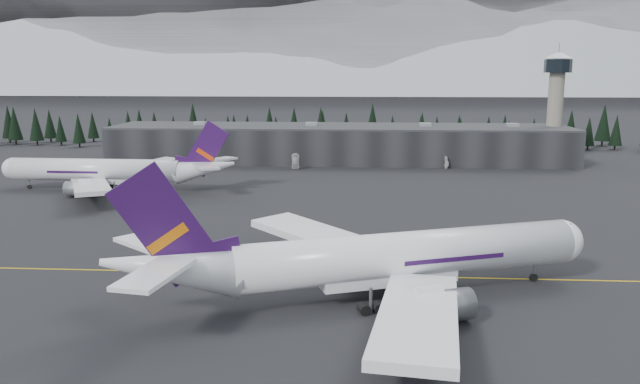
# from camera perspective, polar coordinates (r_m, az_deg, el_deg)

# --- Properties ---
(ground) EXTENTS (1400.00, 1400.00, 0.00)m
(ground) POSITION_cam_1_polar(r_m,az_deg,el_deg) (100.78, -0.75, -7.20)
(ground) COLOR black
(ground) RESTS_ON ground
(taxiline) EXTENTS (400.00, 0.40, 0.02)m
(taxiline) POSITION_cam_1_polar(r_m,az_deg,el_deg) (98.88, -0.84, -7.56)
(taxiline) COLOR gold
(taxiline) RESTS_ON ground
(terminal) EXTENTS (160.00, 30.00, 12.60)m
(terminal) POSITION_cam_1_polar(r_m,az_deg,el_deg) (222.01, 1.79, 4.47)
(terminal) COLOR black
(terminal) RESTS_ON ground
(control_tower) EXTENTS (10.00, 10.00, 37.70)m
(control_tower) POSITION_cam_1_polar(r_m,az_deg,el_deg) (233.53, 20.77, 8.30)
(control_tower) COLOR gray
(control_tower) RESTS_ON ground
(treeline) EXTENTS (360.00, 20.00, 15.00)m
(treeline) POSITION_cam_1_polar(r_m,az_deg,el_deg) (258.67, 2.08, 5.66)
(treeline) COLOR black
(treeline) RESTS_ON ground
(mountain_ridge) EXTENTS (4400.00, 900.00, 420.00)m
(mountain_ridge) POSITION_cam_1_polar(r_m,az_deg,el_deg) (1095.93, 3.41, 9.31)
(mountain_ridge) COLOR white
(mountain_ridge) RESTS_ON ground
(jet_main) EXTENTS (68.08, 60.97, 20.68)m
(jet_main) POSITION_cam_1_polar(r_m,az_deg,el_deg) (87.14, 4.44, -6.15)
(jet_main) COLOR white
(jet_main) RESTS_ON ground
(jet_parked) EXTENTS (64.53, 59.53, 18.97)m
(jet_parked) POSITION_cam_1_polar(r_m,az_deg,el_deg) (175.09, -18.17, 1.86)
(jet_parked) COLOR white
(jet_parked) RESTS_ON ground
(gse_vehicle_a) EXTENTS (2.54, 5.36, 1.48)m
(gse_vehicle_a) POSITION_cam_1_polar(r_m,az_deg,el_deg) (203.28, -2.25, 2.28)
(gse_vehicle_a) COLOR silver
(gse_vehicle_a) RESTS_ON ground
(gse_vehicle_b) EXTENTS (4.25, 1.91, 1.42)m
(gse_vehicle_b) POSITION_cam_1_polar(r_m,az_deg,el_deg) (208.69, 11.49, 2.29)
(gse_vehicle_b) COLOR white
(gse_vehicle_b) RESTS_ON ground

